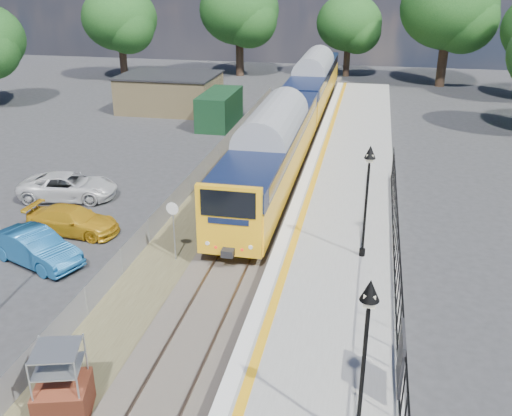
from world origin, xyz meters
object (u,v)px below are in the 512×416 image
(victorian_lamp_north, at_px, (368,176))
(car_yellow, at_px, (73,220))
(victorian_lamp_south, at_px, (367,327))
(train, at_px, (298,106))
(brick_plinth, at_px, (61,384))
(car_white, at_px, (69,186))
(speed_sign, at_px, (173,222))
(car_blue, at_px, (35,248))

(victorian_lamp_north, height_order, car_yellow, victorian_lamp_north)
(victorian_lamp_south, height_order, car_yellow, victorian_lamp_south)
(train, bearing_deg, brick_plinth, -94.87)
(victorian_lamp_north, distance_m, car_white, 16.96)
(train, xyz_separation_m, car_yellow, (-8.10, -18.33, -1.70))
(victorian_lamp_north, bearing_deg, train, 105.09)
(speed_sign, bearing_deg, car_yellow, 169.04)
(speed_sign, bearing_deg, car_white, 150.44)
(victorian_lamp_north, xyz_separation_m, car_yellow, (-13.40, 1.32, -3.66))
(brick_plinth, bearing_deg, victorian_lamp_north, 51.11)
(victorian_lamp_south, distance_m, victorian_lamp_north, 10.00)
(car_yellow, relative_size, car_white, 0.86)
(victorian_lamp_north, xyz_separation_m, car_white, (-15.73, 5.23, -3.59))
(car_yellow, xyz_separation_m, car_white, (-2.33, 3.91, 0.07))
(victorian_lamp_south, bearing_deg, brick_plinth, 177.64)
(car_yellow, bearing_deg, train, -20.33)
(brick_plinth, height_order, car_yellow, brick_plinth)
(victorian_lamp_south, relative_size, car_white, 0.90)
(victorian_lamp_south, relative_size, car_yellow, 1.04)
(car_yellow, bearing_deg, car_blue, -177.82)
(victorian_lamp_south, xyz_separation_m, brick_plinth, (-8.00, 0.33, -3.20))
(victorian_lamp_north, height_order, car_white, victorian_lamp_north)
(brick_plinth, height_order, car_blue, brick_plinth)
(brick_plinth, distance_m, car_white, 16.89)
(car_blue, xyz_separation_m, car_white, (-2.26, 6.96, -0.02))
(victorian_lamp_north, distance_m, speed_sign, 8.19)
(victorian_lamp_south, distance_m, car_yellow, 18.07)
(train, relative_size, car_blue, 9.22)
(speed_sign, xyz_separation_m, car_yellow, (-5.60, 1.66, -1.19))
(victorian_lamp_south, xyz_separation_m, victorian_lamp_north, (-0.20, 10.00, 0.00))
(speed_sign, distance_m, car_blue, 5.94)
(train, bearing_deg, car_white, -125.89)
(car_blue, xyz_separation_m, car_yellow, (0.07, 3.05, -0.09))
(train, height_order, brick_plinth, train)
(train, relative_size, car_white, 8.00)
(victorian_lamp_north, relative_size, brick_plinth, 2.01)
(victorian_lamp_north, bearing_deg, victorian_lamp_south, -88.85)
(victorian_lamp_south, bearing_deg, car_white, 136.28)
(victorian_lamp_south, distance_m, car_blue, 16.37)
(brick_plinth, distance_m, car_blue, 9.77)
(brick_plinth, relative_size, car_yellow, 0.52)
(victorian_lamp_south, bearing_deg, train, 100.51)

